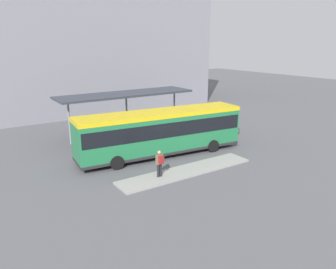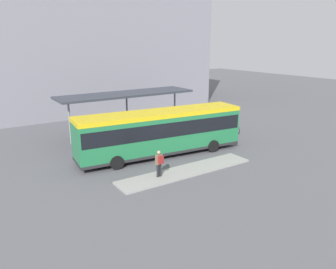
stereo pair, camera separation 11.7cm
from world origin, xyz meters
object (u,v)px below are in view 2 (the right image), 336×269
at_px(bicycle_white, 228,127).
at_px(potted_planter_far_side, 119,138).
at_px(city_bus, 161,130).
at_px(bicycle_black, 234,129).
at_px(pedestrian_waiting, 159,162).
at_px(potted_planter_near_shelter, 188,127).

distance_m(bicycle_white, potted_planter_far_side, 10.59).
relative_size(city_bus, potted_planter_far_side, 10.60).
xyz_separation_m(bicycle_black, potted_planter_far_side, (-10.48, 2.28, 0.26)).
relative_size(bicycle_white, potted_planter_far_side, 1.34).
distance_m(pedestrian_waiting, potted_planter_far_side, 7.51).
distance_m(pedestrian_waiting, potted_planter_near_shelter, 10.24).
height_order(pedestrian_waiting, potted_planter_near_shelter, pedestrian_waiting).
relative_size(bicycle_black, potted_planter_far_side, 1.43).
distance_m(bicycle_black, potted_planter_near_shelter, 4.35).
distance_m(pedestrian_waiting, bicycle_white, 12.86).
bearing_deg(city_bus, potted_planter_far_side, 117.64).
xyz_separation_m(city_bus, bicycle_black, (8.93, 1.56, -1.56)).
xyz_separation_m(pedestrian_waiting, bicycle_black, (11.33, 5.17, -0.71)).
bearing_deg(potted_planter_far_side, pedestrian_waiting, -96.50).
relative_size(bicycle_black, bicycle_white, 1.07).
bearing_deg(bicycle_white, bicycle_black, -4.69).
xyz_separation_m(pedestrian_waiting, potted_planter_far_side, (0.85, 7.44, -0.45)).
height_order(pedestrian_waiting, bicycle_black, pedestrian_waiting).
xyz_separation_m(bicycle_black, bicycle_white, (0.01, 0.86, -0.02)).
height_order(city_bus, bicycle_white, city_bus).
height_order(city_bus, potted_planter_far_side, city_bus).
height_order(bicycle_black, potted_planter_near_shelter, potted_planter_near_shelter).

